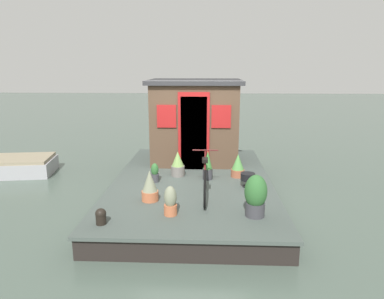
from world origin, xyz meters
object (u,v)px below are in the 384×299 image
potted_plant_geranium (256,196)px  dinghy_boat (0,166)px  potted_plant_basil (208,166)px  potted_plant_succulent (155,173)px  potted_plant_sage (150,186)px  charcoal_grill (248,177)px  bicycle (205,178)px  houseboat_cabin (195,120)px  potted_plant_ivy (170,202)px  mooring_bollard (101,216)px  potted_plant_thyme (238,166)px  potted_plant_rosemary (178,164)px

potted_plant_geranium → dinghy_boat: potted_plant_geranium is taller
potted_plant_basil → potted_plant_succulent: 1.13m
potted_plant_sage → charcoal_grill: bearing=-66.2°
bicycle → potted_plant_basil: (1.03, -0.05, -0.07)m
potted_plant_sage → charcoal_grill: potted_plant_sage is taller
dinghy_boat → bicycle: bearing=-114.0°
potted_plant_succulent → houseboat_cabin: bearing=-23.2°
potted_plant_ivy → dinghy_boat: bearing=56.1°
potted_plant_ivy → potted_plant_succulent: size_ratio=1.22×
charcoal_grill → dinghy_boat: 6.49m
charcoal_grill → potted_plant_basil: bearing=60.7°
potted_plant_geranium → mooring_bollard: potted_plant_geranium is taller
potted_plant_thyme → potted_plant_rosemary: bearing=89.3°
potted_plant_geranium → potted_plant_ivy: potted_plant_geranium is taller
potted_plant_sage → dinghy_boat: (2.62, 4.38, -0.45)m
potted_plant_basil → potted_plant_succulent: (-0.22, 1.10, -0.11)m
potted_plant_basil → potted_plant_succulent: size_ratio=1.57×
houseboat_cabin → bicycle: 2.72m
potted_plant_thyme → mooring_bollard: bearing=137.0°
potted_plant_thyme → potted_plant_geranium: size_ratio=0.74×
bicycle → potted_plant_thyme: size_ratio=3.30×
potted_plant_thyme → bicycle: bearing=150.0°
potted_plant_thyme → charcoal_grill: potted_plant_thyme is taller
potted_plant_geranium → potted_plant_sage: (0.59, 1.80, -0.08)m
mooring_bollard → potted_plant_succulent: bearing=-14.6°
mooring_bollard → dinghy_boat: size_ratio=0.09×
potted_plant_thyme → potted_plant_ivy: size_ratio=1.04×
charcoal_grill → dinghy_boat: charcoal_grill is taller
potted_plant_rosemary → potted_plant_ivy: size_ratio=1.12×
charcoal_grill → mooring_bollard: size_ratio=1.14×
bicycle → potted_plant_rosemary: bicycle is taller
potted_plant_thyme → potted_plant_basil: size_ratio=0.81×
bicycle → potted_plant_ivy: bearing=146.7°
houseboat_cabin → potted_plant_rosemary: (-1.37, 0.33, -0.77)m
potted_plant_ivy → mooring_bollard: bearing=110.6°
potted_plant_succulent → dinghy_boat: (1.59, 4.32, -0.37)m
potted_plant_rosemary → potted_plant_ivy: 2.09m
potted_plant_sage → potted_plant_succulent: bearing=3.7°
potted_plant_ivy → potted_plant_sage: size_ratio=0.87×
potted_plant_geranium → potted_plant_succulent: (1.63, 1.87, -0.16)m
houseboat_cabin → potted_plant_sage: (-2.85, 0.71, -0.76)m
potted_plant_thyme → potted_plant_rosemary: 1.32m
charcoal_grill → potted_plant_geranium: bearing=178.4°
houseboat_cabin → potted_plant_succulent: bearing=156.8°
potted_plant_basil → potted_plant_rosemary: 0.70m
potted_plant_geranium → charcoal_grill: (1.40, -0.04, -0.15)m
potted_plant_succulent → charcoal_grill: potted_plant_succulent is taller
potted_plant_ivy → charcoal_grill: 2.00m
potted_plant_sage → mooring_bollard: size_ratio=2.23×
potted_plant_basil → potted_plant_rosemary: bearing=71.6°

